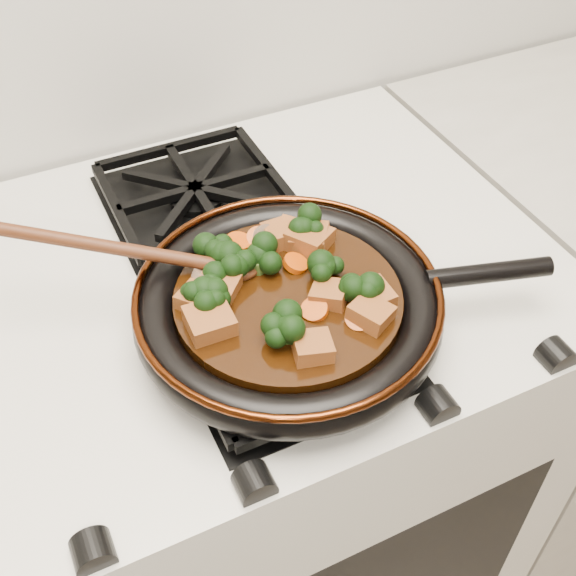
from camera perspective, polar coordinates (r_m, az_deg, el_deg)
name	(u,v)px	position (r m, az deg, el deg)	size (l,w,h in m)	color
stove	(251,466)	(1.23, -2.95, -13.87)	(0.76, 0.60, 0.90)	beige
burner_grate_front	(287,338)	(0.78, -0.07, -4.01)	(0.23, 0.23, 0.03)	black
burner_grate_back	(196,194)	(0.97, -7.29, 7.35)	(0.23, 0.23, 0.03)	black
skillet	(290,305)	(0.77, 0.16, -1.36)	(0.45, 0.33, 0.05)	black
braising_sauce	(288,302)	(0.76, 0.00, -1.12)	(0.24, 0.24, 0.02)	black
tofu_cube_0	(291,234)	(0.82, 0.23, 4.29)	(0.04, 0.03, 0.02)	brown
tofu_cube_1	(198,299)	(0.75, -7.12, -0.90)	(0.04, 0.03, 0.02)	brown
tofu_cube_2	(219,286)	(0.76, -5.49, 0.13)	(0.04, 0.03, 0.02)	brown
tofu_cube_3	(309,239)	(0.81, 1.70, 3.93)	(0.04, 0.04, 0.02)	brown
tofu_cube_4	(329,295)	(0.75, 3.28, -0.52)	(0.04, 0.03, 0.02)	brown
tofu_cube_5	(280,235)	(0.82, -0.61, 4.24)	(0.04, 0.03, 0.02)	brown
tofu_cube_6	(370,315)	(0.73, 6.54, -2.10)	(0.04, 0.03, 0.02)	brown
tofu_cube_7	(309,240)	(0.81, 1.69, 3.83)	(0.04, 0.04, 0.02)	brown
tofu_cube_8	(210,322)	(0.72, -6.20, -2.71)	(0.04, 0.04, 0.02)	brown
tofu_cube_9	(374,297)	(0.75, 6.79, -0.69)	(0.04, 0.04, 0.02)	brown
tofu_cube_10	(313,348)	(0.70, 1.95, -4.76)	(0.04, 0.03, 0.02)	brown
broccoli_floret_0	(287,333)	(0.70, -0.04, -3.56)	(0.06, 0.06, 0.05)	black
broccoli_floret_1	(220,252)	(0.80, -5.42, 2.81)	(0.06, 0.06, 0.05)	black
broccoli_floret_2	(206,298)	(0.75, -6.47, -0.80)	(0.06, 0.06, 0.05)	black
broccoli_floret_3	(258,264)	(0.77, -2.35, 1.90)	(0.06, 0.06, 0.05)	black
broccoli_floret_4	(323,270)	(0.77, 2.81, 1.41)	(0.06, 0.06, 0.05)	black
broccoli_floret_5	(361,295)	(0.75, 5.82, -0.53)	(0.06, 0.06, 0.05)	black
broccoli_floret_6	(208,302)	(0.74, -6.30, -1.08)	(0.06, 0.06, 0.05)	black
broccoli_floret_7	(307,228)	(0.82, 1.49, 4.79)	(0.06, 0.06, 0.06)	black
broccoli_floret_8	(224,268)	(0.77, -5.04, 1.57)	(0.06, 0.06, 0.05)	black
broccoli_floret_9	(217,296)	(0.75, -5.67, -0.64)	(0.05, 0.05, 0.05)	black
carrot_coin_0	(328,291)	(0.76, 3.19, -0.23)	(0.03, 0.03, 0.01)	#BB3F05
carrot_coin_1	(360,318)	(0.73, 5.68, -2.38)	(0.03, 0.03, 0.01)	#BB3F05
carrot_coin_2	(239,242)	(0.81, -3.92, 3.63)	(0.03, 0.03, 0.01)	#BB3F05
carrot_coin_3	(315,310)	(0.74, 2.11, -1.73)	(0.03, 0.03, 0.01)	#BB3F05
carrot_coin_4	(260,239)	(0.82, -2.26, 3.93)	(0.03, 0.03, 0.01)	#BB3F05
carrot_coin_5	(296,263)	(0.78, 0.60, 1.95)	(0.03, 0.03, 0.01)	#BB3F05
mushroom_slice_0	(368,314)	(0.73, 6.32, -2.06)	(0.03, 0.03, 0.01)	brown
mushroom_slice_1	(208,279)	(0.77, -6.37, 0.75)	(0.03, 0.03, 0.01)	brown
mushroom_slice_2	(266,238)	(0.81, -1.72, 3.97)	(0.03, 0.03, 0.01)	brown
wooden_spoon	(157,255)	(0.78, -10.30, 2.58)	(0.16, 0.10, 0.27)	#48220F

